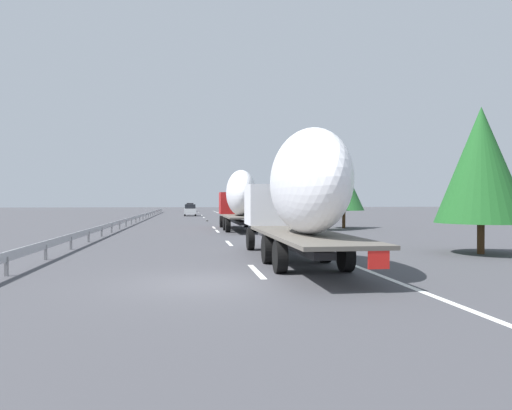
% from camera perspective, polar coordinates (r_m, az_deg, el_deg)
% --- Properties ---
extents(ground_plane, '(260.00, 260.00, 0.00)m').
position_cam_1_polar(ground_plane, '(53.53, -7.68, -2.02)').
color(ground_plane, '#424247').
extents(lane_stripe_0, '(3.20, 0.20, 0.01)m').
position_cam_1_polar(lane_stripe_0, '(15.81, 0.06, -7.96)').
color(lane_stripe_0, white).
rests_on(lane_stripe_0, ground_plane).
extents(lane_stripe_1, '(3.20, 0.20, 0.01)m').
position_cam_1_polar(lane_stripe_1, '(26.29, -3.26, -4.59)').
color(lane_stripe_1, white).
rests_on(lane_stripe_1, ground_plane).
extents(lane_stripe_2, '(3.20, 0.20, 0.01)m').
position_cam_1_polar(lane_stripe_2, '(36.80, -4.66, -3.15)').
color(lane_stripe_2, white).
rests_on(lane_stripe_2, ground_plane).
extents(lane_stripe_3, '(3.20, 0.20, 0.01)m').
position_cam_1_polar(lane_stripe_3, '(41.90, -5.09, -2.71)').
color(lane_stripe_3, white).
rests_on(lane_stripe_3, ground_plane).
extents(lane_stripe_4, '(3.20, 0.20, 0.01)m').
position_cam_1_polar(lane_stripe_4, '(56.33, -5.87, -1.89)').
color(lane_stripe_4, white).
rests_on(lane_stripe_4, ground_plane).
extents(lane_stripe_5, '(3.20, 0.20, 0.01)m').
position_cam_1_polar(lane_stripe_5, '(56.05, -5.86, -1.91)').
color(lane_stripe_5, white).
rests_on(lane_stripe_5, ground_plane).
extents(lane_stripe_6, '(3.20, 0.20, 0.01)m').
position_cam_1_polar(lane_stripe_6, '(68.03, -6.27, -1.49)').
color(lane_stripe_6, white).
rests_on(lane_stripe_6, ground_plane).
extents(lane_stripe_7, '(3.20, 0.20, 0.01)m').
position_cam_1_polar(lane_stripe_7, '(78.24, -6.51, -1.24)').
color(lane_stripe_7, white).
rests_on(lane_stripe_7, ground_plane).
extents(lane_stripe_8, '(3.20, 0.20, 0.01)m').
position_cam_1_polar(lane_stripe_8, '(101.38, -6.89, -0.85)').
color(lane_stripe_8, white).
rests_on(lane_stripe_8, ground_plane).
extents(lane_stripe_9, '(3.20, 0.20, 0.01)m').
position_cam_1_polar(lane_stripe_9, '(102.88, -6.91, -0.83)').
color(lane_stripe_9, white).
rests_on(lane_stripe_9, ground_plane).
extents(edge_line_right, '(110.00, 0.20, 0.01)m').
position_cam_1_polar(edge_line_right, '(58.82, -2.36, -1.79)').
color(edge_line_right, white).
rests_on(edge_line_right, ground_plane).
extents(truck_lead, '(12.36, 2.55, 4.72)m').
position_cam_1_polar(truck_lead, '(37.75, -2.02, 0.94)').
color(truck_lead, '#B21919').
rests_on(truck_lead, ground_plane).
extents(truck_trailing, '(13.66, 2.55, 4.78)m').
position_cam_1_polar(truck_trailing, '(17.52, 5.16, 1.58)').
color(truck_trailing, silver).
rests_on(truck_trailing, ground_plane).
extents(car_white_van, '(4.47, 1.87, 1.83)m').
position_cam_1_polar(car_white_van, '(75.38, -7.90, -0.60)').
color(car_white_van, white).
rests_on(car_white_van, ground_plane).
extents(car_red_compact, '(4.19, 1.75, 1.90)m').
position_cam_1_polar(car_red_compact, '(107.97, -7.92, -0.27)').
color(car_red_compact, red).
rests_on(car_red_compact, ground_plane).
extents(road_sign, '(0.10, 0.90, 3.37)m').
position_cam_1_polar(road_sign, '(59.03, -1.21, 0.47)').
color(road_sign, gray).
rests_on(road_sign, ground_plane).
extents(tree_0, '(2.77, 2.77, 6.58)m').
position_cam_1_polar(tree_0, '(63.67, 4.47, 1.90)').
color(tree_0, '#472D19').
rests_on(tree_0, ground_plane).
extents(tree_1, '(2.93, 2.93, 5.36)m').
position_cam_1_polar(tree_1, '(63.51, 2.99, 1.59)').
color(tree_1, '#472D19').
rests_on(tree_1, ground_plane).
extents(tree_2, '(3.46, 3.46, 5.32)m').
position_cam_1_polar(tree_2, '(41.53, 10.48, 1.97)').
color(tree_2, '#472D19').
rests_on(tree_2, ground_plane).
extents(tree_3, '(2.90, 2.90, 5.79)m').
position_cam_1_polar(tree_3, '(38.40, 8.11, 2.45)').
color(tree_3, '#472D19').
rests_on(tree_3, ground_plane).
extents(tree_4, '(3.93, 3.93, 6.47)m').
position_cam_1_polar(tree_4, '(23.11, 25.38, 4.37)').
color(tree_4, '#472D19').
rests_on(tree_4, ground_plane).
extents(guardrail_median, '(94.00, 0.10, 0.76)m').
position_cam_1_polar(guardrail_median, '(56.78, -13.78, -1.31)').
color(guardrail_median, '#9EA0A5').
rests_on(guardrail_median, ground_plane).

